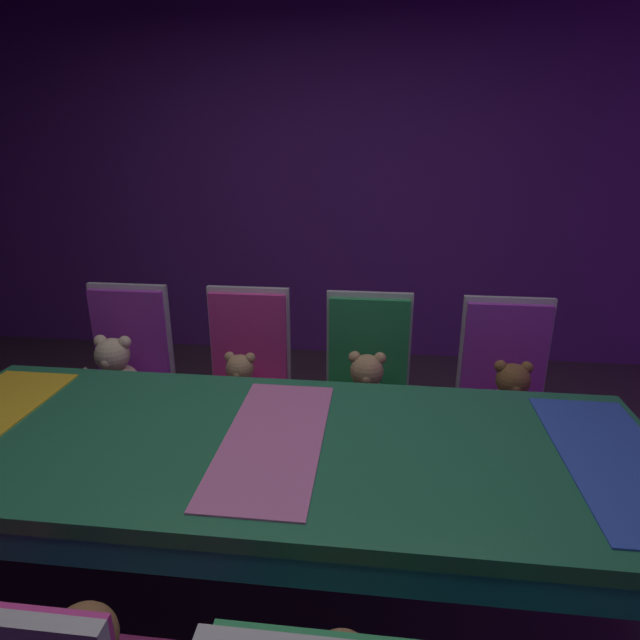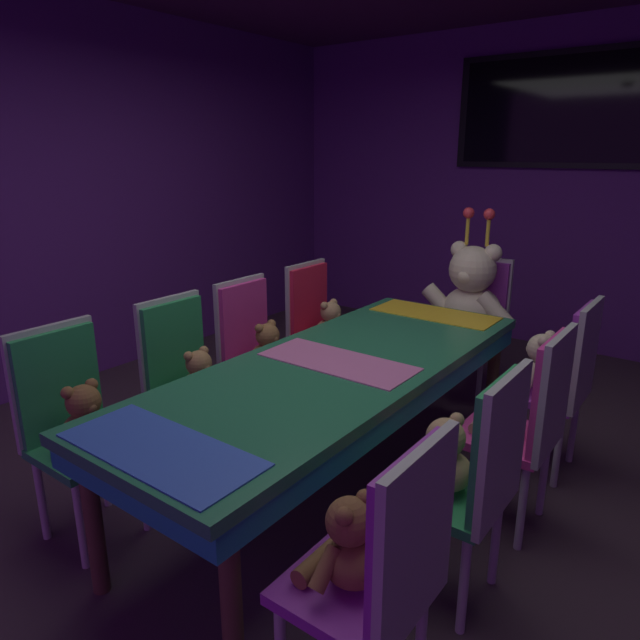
{
  "view_description": "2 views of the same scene",
  "coord_description": "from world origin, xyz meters",
  "px_view_note": "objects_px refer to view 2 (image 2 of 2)",
  "views": [
    {
      "loc": [
        -1.45,
        -0.32,
        1.67
      ],
      "look_at": [
        0.1,
        -0.14,
        1.12
      ],
      "focal_mm": 29.29,
      "sensor_mm": 36.0,
      "label": 1
    },
    {
      "loc": [
        1.49,
        -2.13,
        1.72
      ],
      "look_at": [
        -0.16,
        0.07,
        0.91
      ],
      "focal_mm": 32.06,
      "sensor_mm": 36.0,
      "label": 2
    }
  ],
  "objects_px": {
    "teddy_left_1": "(200,378)",
    "chair_right_1": "(479,469)",
    "chair_left_0": "(68,410)",
    "wall_tv": "(552,110)",
    "chair_left_3": "(315,319)",
    "teddy_right_0": "(348,546)",
    "chair_right_2": "(534,413)",
    "banquet_table": "(337,378)",
    "chair_right_0": "(390,563)",
    "teddy_right_1": "(443,458)",
    "king_teddy_bear": "(470,296)",
    "teddy_right_3": "(539,365)",
    "teddy_left_2": "(269,349)",
    "chair_left_1": "(182,369)",
    "teddy_left_3": "(331,324)",
    "chair_right_3": "(567,372)",
    "throne_chair": "(478,311)",
    "chair_left_2": "(251,342)",
    "teddy_left_0": "(86,421)",
    "teddy_right_2": "(502,410)"
  },
  "relations": [
    {
      "from": "chair_left_0",
      "to": "wall_tv",
      "type": "xyz_separation_m",
      "value": [
        0.84,
        4.03,
        1.45
      ]
    },
    {
      "from": "banquet_table",
      "to": "wall_tv",
      "type": "bearing_deg",
      "value": 90.0
    },
    {
      "from": "king_teddy_bear",
      "to": "teddy_right_1",
      "type": "bearing_deg",
      "value": 20.09
    },
    {
      "from": "teddy_left_2",
      "to": "chair_right_0",
      "type": "height_order",
      "value": "chair_right_0"
    },
    {
      "from": "teddy_left_1",
      "to": "chair_right_1",
      "type": "distance_m",
      "value": 1.53
    },
    {
      "from": "teddy_left_1",
      "to": "chair_left_2",
      "type": "distance_m",
      "value": 0.57
    },
    {
      "from": "chair_right_2",
      "to": "teddy_right_2",
      "type": "distance_m",
      "value": 0.14
    },
    {
      "from": "chair_left_0",
      "to": "teddy_left_1",
      "type": "relative_size",
      "value": 3.35
    },
    {
      "from": "teddy_right_3",
      "to": "teddy_left_2",
      "type": "bearing_deg",
      "value": 25.21
    },
    {
      "from": "teddy_right_2",
      "to": "throne_chair",
      "type": "height_order",
      "value": "throne_chair"
    },
    {
      "from": "chair_left_0",
      "to": "king_teddy_bear",
      "type": "distance_m",
      "value": 2.68
    },
    {
      "from": "chair_left_3",
      "to": "teddy_right_0",
      "type": "bearing_deg",
      "value": -50.28
    },
    {
      "from": "chair_left_2",
      "to": "wall_tv",
      "type": "relative_size",
      "value": 0.61
    },
    {
      "from": "teddy_right_1",
      "to": "chair_right_3",
      "type": "xyz_separation_m",
      "value": [
        0.15,
        1.21,
        0.01
      ]
    },
    {
      "from": "teddy_left_1",
      "to": "chair_right_2",
      "type": "relative_size",
      "value": 0.3
    },
    {
      "from": "chair_right_0",
      "to": "chair_right_2",
      "type": "xyz_separation_m",
      "value": [
        0.03,
        1.23,
        0.0
      ]
    },
    {
      "from": "teddy_left_3",
      "to": "chair_right_3",
      "type": "xyz_separation_m",
      "value": [
        1.54,
        0.01,
        0.01
      ]
    },
    {
      "from": "teddy_left_3",
      "to": "teddy_right_2",
      "type": "height_order",
      "value": "teddy_left_3"
    },
    {
      "from": "banquet_table",
      "to": "teddy_right_0",
      "type": "relative_size",
      "value": 7.94
    },
    {
      "from": "banquet_table",
      "to": "throne_chair",
      "type": "xyz_separation_m",
      "value": [
        0.0,
        1.79,
        -0.06
      ]
    },
    {
      "from": "chair_left_1",
      "to": "teddy_left_3",
      "type": "bearing_deg",
      "value": 83.56
    },
    {
      "from": "throne_chair",
      "to": "wall_tv",
      "type": "relative_size",
      "value": 0.61
    },
    {
      "from": "chair_right_0",
      "to": "teddy_right_0",
      "type": "distance_m",
      "value": 0.14
    },
    {
      "from": "chair_right_2",
      "to": "banquet_table",
      "type": "bearing_deg",
      "value": 19.88
    },
    {
      "from": "chair_right_1",
      "to": "wall_tv",
      "type": "height_order",
      "value": "wall_tv"
    },
    {
      "from": "chair_left_0",
      "to": "chair_right_0",
      "type": "distance_m",
      "value": 1.67
    },
    {
      "from": "chair_left_0",
      "to": "chair_left_1",
      "type": "height_order",
      "value": "same"
    },
    {
      "from": "chair_right_3",
      "to": "chair_right_1",
      "type": "bearing_deg",
      "value": 89.77
    },
    {
      "from": "chair_left_0",
      "to": "chair_right_2",
      "type": "bearing_deg",
      "value": 35.98
    },
    {
      "from": "teddy_left_2",
      "to": "throne_chair",
      "type": "height_order",
      "value": "throne_chair"
    },
    {
      "from": "teddy_right_2",
      "to": "throne_chair",
      "type": "distance_m",
      "value": 1.64
    },
    {
      "from": "chair_left_1",
      "to": "teddy_left_2",
      "type": "xyz_separation_m",
      "value": [
        0.13,
        0.55,
        -0.01
      ]
    },
    {
      "from": "teddy_left_0",
      "to": "teddy_right_2",
      "type": "distance_m",
      "value": 1.88
    },
    {
      "from": "teddy_left_2",
      "to": "teddy_left_3",
      "type": "bearing_deg",
      "value": 90.04
    },
    {
      "from": "teddy_left_3",
      "to": "wall_tv",
      "type": "relative_size",
      "value": 0.19
    },
    {
      "from": "teddy_left_0",
      "to": "chair_left_2",
      "type": "height_order",
      "value": "chair_left_2"
    },
    {
      "from": "wall_tv",
      "to": "king_teddy_bear",
      "type": "bearing_deg",
      "value": -90.0
    },
    {
      "from": "teddy_right_0",
      "to": "throne_chair",
      "type": "xyz_separation_m",
      "value": [
        -0.69,
        2.71,
        0.01
      ]
    },
    {
      "from": "chair_left_2",
      "to": "chair_right_2",
      "type": "relative_size",
      "value": 1.0
    },
    {
      "from": "teddy_right_2",
      "to": "chair_right_3",
      "type": "xyz_separation_m",
      "value": [
        0.13,
        0.61,
        0.02
      ]
    },
    {
      "from": "chair_left_2",
      "to": "teddy_right_3",
      "type": "bearing_deg",
      "value": 23.1
    },
    {
      "from": "banquet_table",
      "to": "chair_left_3",
      "type": "height_order",
      "value": "chair_left_3"
    },
    {
      "from": "teddy_left_0",
      "to": "teddy_left_2",
      "type": "relative_size",
      "value": 1.04
    },
    {
      "from": "banquet_table",
      "to": "throne_chair",
      "type": "distance_m",
      "value": 1.79
    },
    {
      "from": "chair_left_1",
      "to": "chair_right_2",
      "type": "distance_m",
      "value": 1.79
    },
    {
      "from": "chair_right_0",
      "to": "teddy_right_1",
      "type": "xyz_separation_m",
      "value": [
        -0.13,
        0.64,
        -0.01
      ]
    },
    {
      "from": "banquet_table",
      "to": "chair_left_1",
      "type": "distance_m",
      "value": 0.88
    },
    {
      "from": "teddy_left_0",
      "to": "chair_left_2",
      "type": "distance_m",
      "value": 1.2
    },
    {
      "from": "teddy_left_2",
      "to": "chair_right_3",
      "type": "relative_size",
      "value": 0.31
    },
    {
      "from": "chair_right_2",
      "to": "chair_right_3",
      "type": "xyz_separation_m",
      "value": [
        -0.01,
        0.61,
        0.0
      ]
    }
  ]
}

